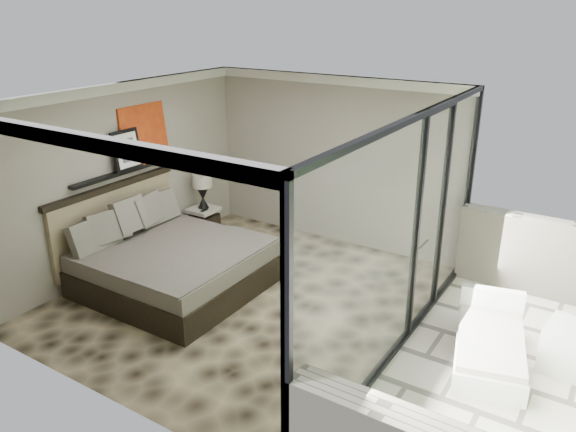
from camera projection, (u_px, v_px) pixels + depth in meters
The scene contains 14 objects.
floor at pixel (247, 297), 7.85m from camera, with size 5.00×5.00×0.00m, color black.
ceiling at pixel (241, 96), 6.85m from camera, with size 4.50×5.00×0.02m, color silver.
back_wall at pixel (334, 161), 9.31m from camera, with size 4.50×0.02×2.80m, color gray.
left_wall at pixel (125, 177), 8.47m from camera, with size 0.02×5.00×2.80m, color gray.
glass_wall at pixel (407, 240), 6.22m from camera, with size 0.08×5.00×2.80m, color white.
terrace_slab at pixel (530, 395), 5.99m from camera, with size 3.00×5.00×0.12m, color beige.
picture_ledge at pixel (132, 169), 8.49m from camera, with size 0.12×2.20×0.05m, color black.
bed at pixel (169, 262), 8.05m from camera, with size 2.35×2.27×1.30m.
nightstand at pixel (204, 224), 9.84m from camera, with size 0.46×0.46×0.46m, color black.
table_lamp at pixel (202, 186), 9.62m from camera, with size 0.33×0.33×0.61m.
abstract_canvas at pixel (144, 134), 8.58m from camera, with size 0.04×0.90×0.90m, color #A33C0E.
framed_print at pixel (127, 150), 8.27m from camera, with size 0.03×0.50×0.60m, color black.
ottoman at pixel (570, 348), 6.23m from camera, with size 0.54×0.54×0.54m, color silver.
lounger at pixel (490, 346), 6.42m from camera, with size 1.08×1.63×0.59m.
Camera 1 is at (4.21, -5.53, 3.86)m, focal length 35.00 mm.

